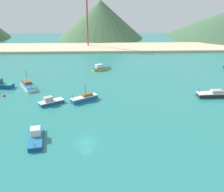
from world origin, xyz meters
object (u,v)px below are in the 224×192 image
object	(u,v)px
fishing_boat_8	(85,98)
buoy_1	(143,68)
radio_tower	(87,16)
fishing_boat_3	(28,85)
fishing_boat_1	(36,137)
fishing_boat_7	(100,68)
fishing_boat_11	(51,102)
buoy_0	(4,96)
fishing_boat_10	(213,94)

from	to	relation	value
fishing_boat_8	buoy_1	world-z (taller)	fishing_boat_8
radio_tower	buoy_1	bearing A→B (deg)	-61.44
buoy_1	fishing_boat_3	bearing A→B (deg)	-151.22
fishing_boat_1	fishing_boat_3	world-z (taller)	fishing_boat_3
radio_tower	fishing_boat_1	bearing A→B (deg)	-93.46
fishing_boat_3	buoy_1	bearing A→B (deg)	28.78
fishing_boat_7	fishing_boat_11	xyz separation A→B (m)	(-14.64, -37.27, 0.01)
fishing_boat_7	fishing_boat_11	size ratio (longest dim) A/B	1.15
fishing_boat_1	fishing_boat_7	distance (m)	59.55
fishing_boat_11	radio_tower	distance (m)	89.42
fishing_boat_1	buoy_1	size ratio (longest dim) A/B	15.50
fishing_boat_3	fishing_boat_7	size ratio (longest dim) A/B	1.25
buoy_0	buoy_1	size ratio (longest dim) A/B	1.51
fishing_boat_3	buoy_1	size ratio (longest dim) A/B	17.18
buoy_1	radio_tower	bearing A→B (deg)	118.56
fishing_boat_7	fishing_boat_11	bearing A→B (deg)	-111.44
buoy_1	radio_tower	distance (m)	57.93
fishing_boat_10	fishing_boat_11	bearing A→B (deg)	-175.10
fishing_boat_3	fishing_boat_10	bearing A→B (deg)	-9.90
buoy_0	radio_tower	distance (m)	85.63
fishing_boat_1	fishing_boat_10	bearing A→B (deg)	26.33
fishing_boat_7	buoy_1	world-z (taller)	fishing_boat_7
fishing_boat_1	buoy_0	size ratio (longest dim) A/B	10.27
fishing_boat_1	fishing_boat_10	distance (m)	56.14
fishing_boat_3	fishing_boat_1	bearing A→B (deg)	-72.88
fishing_boat_1	fishing_boat_8	world-z (taller)	fishing_boat_8
fishing_boat_3	radio_tower	bearing A→B (deg)	76.42
fishing_boat_3	buoy_0	bearing A→B (deg)	-124.91
fishing_boat_3	fishing_boat_10	size ratio (longest dim) A/B	1.09
fishing_boat_3	fishing_boat_11	distance (m)	18.40
fishing_boat_8	buoy_0	distance (m)	26.57
fishing_boat_8	fishing_boat_7	bearing A→B (deg)	82.35
fishing_boat_7	fishing_boat_8	distance (m)	35.27
radio_tower	fishing_boat_10	bearing A→B (deg)	-62.22
fishing_boat_1	radio_tower	size ratio (longest dim) A/B	0.27
fishing_boat_1	buoy_1	world-z (taller)	fishing_boat_1
fishing_boat_1	fishing_boat_7	bearing A→B (deg)	76.14
fishing_boat_11	buoy_0	distance (m)	17.66
buoy_0	radio_tower	size ratio (longest dim) A/B	0.03
fishing_boat_1	buoy_0	bearing A→B (deg)	121.04
fishing_boat_8	fishing_boat_10	bearing A→B (deg)	2.85
fishing_boat_11	buoy_0	size ratio (longest dim) A/B	7.90
buoy_0	fishing_boat_10	bearing A→B (deg)	-2.27
fishing_boat_3	radio_tower	size ratio (longest dim) A/B	0.30
radio_tower	fishing_boat_11	bearing A→B (deg)	-94.51
radio_tower	fishing_boat_7	bearing A→B (deg)	-81.24
fishing_boat_3	fishing_boat_8	xyz separation A→B (m)	(20.53, -12.73, -0.02)
buoy_0	radio_tower	xyz separation A→B (m)	(23.11, 80.47, 17.97)
fishing_boat_7	buoy_0	size ratio (longest dim) A/B	9.10
fishing_boat_1	fishing_boat_8	bearing A→B (deg)	67.30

